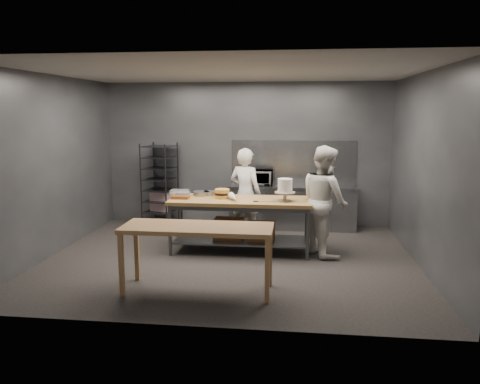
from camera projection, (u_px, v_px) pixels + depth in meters
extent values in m
plane|color=black|center=(230.00, 258.00, 7.71)|extent=(6.00, 6.00, 0.00)
cube|color=#4C4F54|center=(246.00, 154.00, 9.91)|extent=(6.00, 0.04, 3.00)
cube|color=olive|center=(240.00, 201.00, 7.98)|extent=(2.40, 0.90, 0.06)
cube|color=#47494C|center=(240.00, 240.00, 8.10)|extent=(2.25, 0.75, 0.03)
cylinder|color=#47494C|center=(170.00, 231.00, 7.81)|extent=(0.06, 0.06, 0.86)
cylinder|color=#47494C|center=(181.00, 220.00, 8.57)|extent=(0.06, 0.06, 0.86)
cylinder|color=#47494C|center=(308.00, 235.00, 7.54)|extent=(0.06, 0.06, 0.86)
cylinder|color=#47494C|center=(307.00, 223.00, 8.31)|extent=(0.06, 0.06, 0.86)
cube|color=brown|center=(229.00, 229.00, 8.11)|extent=(0.50, 0.40, 0.35)
cube|color=brown|center=(261.00, 231.00, 8.03)|extent=(0.45, 0.38, 0.30)
cube|color=olive|center=(197.00, 228.00, 6.19)|extent=(2.00, 0.70, 0.06)
cube|color=olive|center=(121.00, 265.00, 6.08)|extent=(0.06, 0.06, 0.84)
cube|color=olive|center=(137.00, 252.00, 6.67)|extent=(0.06, 0.06, 0.84)
cube|color=olive|center=(267.00, 271.00, 5.86)|extent=(0.06, 0.06, 0.84)
cube|color=olive|center=(270.00, 256.00, 6.45)|extent=(0.06, 0.06, 0.84)
cube|color=slate|center=(293.00, 186.00, 9.58)|extent=(2.60, 0.60, 0.04)
cube|color=slate|center=(292.00, 208.00, 9.66)|extent=(2.56, 0.56, 0.86)
cube|color=slate|center=(293.00, 162.00, 9.80)|extent=(2.60, 0.02, 0.90)
cube|color=black|center=(160.00, 185.00, 9.83)|extent=(0.70, 0.74, 1.75)
cube|color=white|center=(160.00, 200.00, 9.88)|extent=(0.42, 0.30, 0.45)
imported|color=white|center=(245.00, 194.00, 8.78)|extent=(0.74, 0.62, 1.73)
imported|color=silver|center=(325.00, 201.00, 7.82)|extent=(1.01, 1.11, 1.85)
imported|color=black|center=(259.00, 178.00, 9.63)|extent=(0.54, 0.37, 0.30)
cylinder|color=#AA9F88|center=(285.00, 201.00, 7.78)|extent=(0.20, 0.20, 0.02)
cylinder|color=#AA9F88|center=(285.00, 196.00, 7.77)|extent=(0.06, 0.06, 0.12)
cylinder|color=#AA9F88|center=(285.00, 192.00, 7.76)|extent=(0.34, 0.34, 0.02)
cylinder|color=white|center=(285.00, 185.00, 7.73)|extent=(0.24, 0.24, 0.22)
cylinder|color=gold|center=(222.00, 197.00, 8.04)|extent=(0.25, 0.25, 0.06)
cylinder|color=black|center=(222.00, 194.00, 8.03)|extent=(0.25, 0.25, 0.04)
cylinder|color=gold|center=(222.00, 191.00, 8.02)|extent=(0.25, 0.25, 0.06)
cylinder|color=gray|center=(201.00, 193.00, 8.29)|extent=(0.29, 0.29, 0.07)
cylinder|color=gray|center=(211.00, 193.00, 8.32)|extent=(0.25, 0.25, 0.07)
cylinder|color=gray|center=(182.00, 194.00, 8.21)|extent=(0.26, 0.26, 0.07)
cone|color=white|center=(234.00, 197.00, 7.79)|extent=(0.25, 0.40, 0.12)
cube|color=slate|center=(267.00, 202.00, 7.71)|extent=(0.28, 0.02, 0.00)
cube|color=black|center=(256.00, 201.00, 7.73)|extent=(0.09, 0.02, 0.02)
cube|color=#A55821|center=(180.00, 197.00, 8.02)|extent=(0.30, 0.20, 0.05)
cube|color=silver|center=(180.00, 194.00, 8.01)|extent=(0.31, 0.21, 0.06)
cube|color=#A55821|center=(180.00, 195.00, 8.25)|extent=(0.30, 0.20, 0.05)
cube|color=silver|center=(180.00, 192.00, 8.24)|extent=(0.31, 0.21, 0.06)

